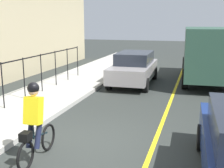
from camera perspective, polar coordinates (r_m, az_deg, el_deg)
The scene contains 5 objects.
ground_plane at distance 7.71m, azimuth -4.38°, elevation -11.57°, with size 80.00×80.00×0.00m, color #2C302E.
lane_line_centre at distance 7.33m, azimuth 7.68°, elevation -12.94°, with size 36.00×0.12×0.01m, color yellow.
cyclist_lead at distance 6.70m, azimuth -14.92°, elevation -7.37°, with size 1.71×0.37×1.83m.
parked_sedan_rear at distance 14.54m, azimuth 4.34°, elevation 3.21°, with size 4.44×2.00×1.58m.
box_truck_background at distance 15.63m, azimuth 18.45°, elevation 5.93°, with size 6.83×2.82×2.78m.
Camera 1 is at (-6.57, -2.58, 3.12)m, focal length 46.69 mm.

